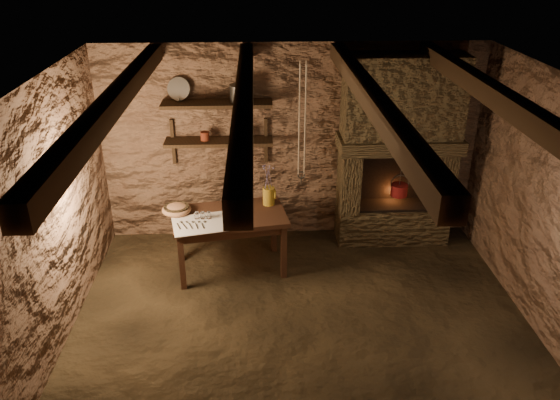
{
  "coord_description": "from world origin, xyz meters",
  "views": [
    {
      "loc": [
        -0.41,
        -4.18,
        3.46
      ],
      "look_at": [
        -0.18,
        0.9,
        0.99
      ],
      "focal_mm": 35.0,
      "sensor_mm": 36.0,
      "label": 1
    }
  ],
  "objects_px": {
    "wooden_bowl": "(177,210)",
    "iron_stockpot": "(240,94)",
    "work_table": "(230,240)",
    "stoneware_jug": "(269,188)",
    "red_pot": "(399,189)"
  },
  "relations": [
    {
      "from": "stoneware_jug",
      "to": "wooden_bowl",
      "type": "relative_size",
      "value": 1.47
    },
    {
      "from": "wooden_bowl",
      "to": "iron_stockpot",
      "type": "xyz_separation_m",
      "value": [
        0.72,
        0.63,
        1.12
      ]
    },
    {
      "from": "stoneware_jug",
      "to": "iron_stockpot",
      "type": "distance_m",
      "value": 1.1
    },
    {
      "from": "stoneware_jug",
      "to": "work_table",
      "type": "bearing_deg",
      "value": -168.93
    },
    {
      "from": "work_table",
      "to": "red_pot",
      "type": "xyz_separation_m",
      "value": [
        2.03,
        0.57,
        0.32
      ]
    },
    {
      "from": "work_table",
      "to": "wooden_bowl",
      "type": "bearing_deg",
      "value": 165.18
    },
    {
      "from": "wooden_bowl",
      "to": "iron_stockpot",
      "type": "height_order",
      "value": "iron_stockpot"
    },
    {
      "from": "red_pot",
      "to": "wooden_bowl",
      "type": "bearing_deg",
      "value": -169.0
    },
    {
      "from": "wooden_bowl",
      "to": "red_pot",
      "type": "distance_m",
      "value": 2.65
    },
    {
      "from": "wooden_bowl",
      "to": "stoneware_jug",
      "type": "bearing_deg",
      "value": 9.29
    },
    {
      "from": "work_table",
      "to": "iron_stockpot",
      "type": "xyz_separation_m",
      "value": [
        0.15,
        0.69,
        1.48
      ]
    },
    {
      "from": "iron_stockpot",
      "to": "wooden_bowl",
      "type": "bearing_deg",
      "value": -139.12
    },
    {
      "from": "work_table",
      "to": "iron_stockpot",
      "type": "bearing_deg",
      "value": 69.14
    },
    {
      "from": "stoneware_jug",
      "to": "iron_stockpot",
      "type": "xyz_separation_m",
      "value": [
        -0.3,
        0.46,
        0.95
      ]
    },
    {
      "from": "work_table",
      "to": "stoneware_jug",
      "type": "height_order",
      "value": "stoneware_jug"
    }
  ]
}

